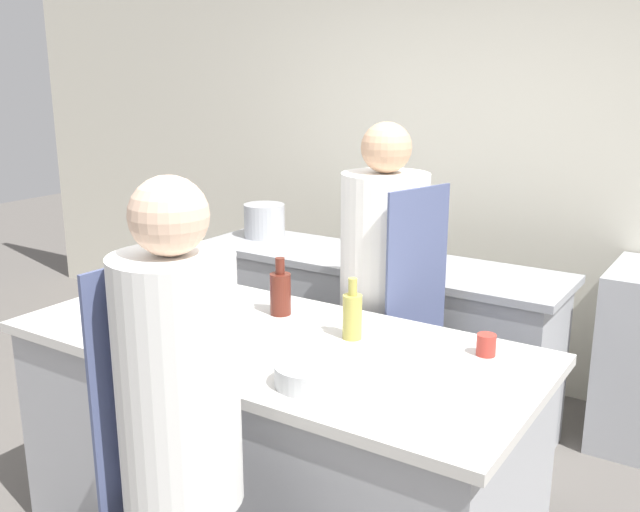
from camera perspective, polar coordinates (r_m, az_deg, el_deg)
name	(u,v)px	position (r m, az deg, el deg)	size (l,w,h in m)	color
wall_back	(477,159)	(4.52, 12.49, 7.55)	(8.00, 0.06, 2.80)	silver
prep_counter	(273,445)	(2.99, -3.78, -14.86)	(2.08, 0.95, 0.93)	#A8AAAF
pass_counter	(372,337)	(4.07, 4.15, -6.49)	(2.12, 0.58, 0.93)	#A8AAAF
chef_at_prep_near	(182,473)	(2.12, -10.96, -16.71)	(0.35, 0.34, 1.69)	black
chef_at_stove	(383,310)	(3.34, 5.07, -4.31)	(0.46, 0.44, 1.72)	black
bottle_olive_oil	(228,334)	(2.55, -7.36, -6.24)	(0.08, 0.08, 0.26)	black
bottle_vinegar	(159,311)	(2.79, -12.77, -4.33)	(0.06, 0.06, 0.30)	#19471E
bottle_wine	(352,315)	(2.75, 2.60, -4.71)	(0.08, 0.08, 0.24)	#B2A84C
bottle_cooking_oil	(280,292)	(3.01, -3.19, -2.89)	(0.09, 0.09, 0.25)	#5B2319
bowl_mixing_large	(209,296)	(3.22, -8.88, -3.20)	(0.23, 0.23, 0.05)	navy
bowl_prep_small	(308,375)	(2.38, -0.98, -9.48)	(0.22, 0.22, 0.07)	#B7BABC
cup	(486,345)	(2.68, 13.16, -6.93)	(0.07, 0.07, 0.08)	#B2382D
stockpot	(264,221)	(4.40, -4.47, 2.84)	(0.25, 0.25, 0.20)	#A8AAAF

